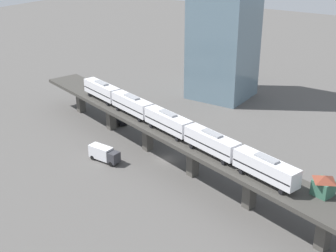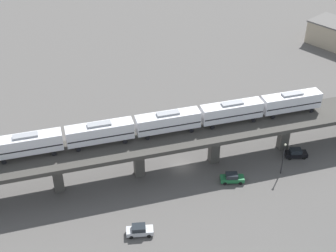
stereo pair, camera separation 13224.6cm
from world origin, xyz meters
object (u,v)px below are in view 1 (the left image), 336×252
(office_tower, at_px, (224,35))
(delivery_truck, at_px, (104,154))
(subway_train, at_px, (168,121))
(street_car_silver, at_px, (255,156))
(street_car_green, at_px, (169,136))
(street_lamp, at_px, (144,111))
(signal_hut, at_px, (324,185))
(street_car_black, at_px, (121,120))

(office_tower, bearing_deg, delivery_truck, 178.40)
(subway_train, bearing_deg, street_car_silver, -48.18)
(street_car_green, distance_m, street_lamp, 10.45)
(subway_train, relative_size, signal_hut, 14.90)
(signal_hut, height_order, street_car_green, signal_hut)
(signal_hut, distance_m, street_car_black, 59.24)
(delivery_truck, bearing_deg, office_tower, -1.60)
(street_car_black, xyz_separation_m, delivery_truck, (-17.90, -9.87, 0.82))
(signal_hut, xyz_separation_m, delivery_truck, (0.98, 45.65, -7.59))
(subway_train, height_order, street_car_black, subway_train)
(subway_train, bearing_deg, office_tower, 13.78)
(street_car_green, relative_size, street_lamp, 0.68)
(subway_train, bearing_deg, signal_hut, -101.26)
(signal_hut, distance_m, delivery_truck, 46.28)
(signal_hut, bearing_deg, street_car_black, 71.22)
(subway_train, relative_size, street_car_green, 12.86)
(subway_train, distance_m, delivery_truck, 16.06)
(street_lamp, bearing_deg, office_tower, -9.58)
(street_car_black, bearing_deg, street_car_green, -94.90)
(street_car_silver, distance_m, street_car_black, 36.44)
(subway_train, height_order, street_car_silver, subway_train)
(street_car_black, xyz_separation_m, street_car_green, (-1.32, -15.46, 0.00))
(delivery_truck, distance_m, office_tower, 53.46)
(delivery_truck, bearing_deg, signal_hut, -91.23)
(delivery_truck, xyz_separation_m, office_tower, (50.91, -1.42, 16.24))
(street_car_green, distance_m, delivery_truck, 17.51)
(street_car_silver, height_order, office_tower, office_tower)
(street_car_black, bearing_deg, street_car_silver, -89.59)
(signal_hut, relative_size, street_car_silver, 0.86)
(signal_hut, bearing_deg, street_car_silver, 44.92)
(street_car_silver, height_order, street_car_black, same)
(signal_hut, distance_m, office_tower, 68.73)
(office_tower, bearing_deg, street_lamp, 170.42)
(signal_hut, relative_size, delivery_truck, 0.56)
(street_car_green, height_order, office_tower, office_tower)
(street_car_silver, xyz_separation_m, street_car_black, (-0.26, 36.44, 0.00))
(street_car_green, bearing_deg, street_lamp, 70.69)
(street_car_silver, distance_m, delivery_truck, 32.19)
(street_car_silver, xyz_separation_m, street_car_green, (-1.58, 20.98, 0.00))
(delivery_truck, distance_m, street_lamp, 20.37)
(street_car_silver, height_order, delivery_truck, delivery_truck)
(subway_train, relative_size, street_car_silver, 12.75)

